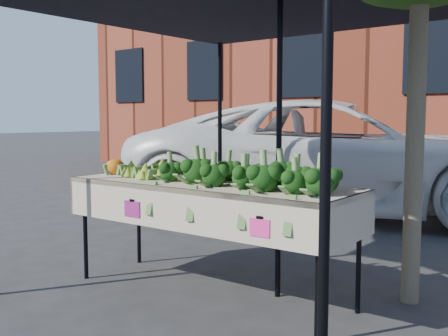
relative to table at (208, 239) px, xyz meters
The scene contains 9 objects.
ground 0.50m from the table, 137.52° to the right, with size 90.00×90.00×0.00m, color #28282A.
table is the anchor object (origin of this frame).
canopy 1.00m from the table, 73.15° to the left, with size 3.16×3.16×2.74m, color black, non-canonical shape.
broccoli_heap 0.68m from the table, ahead, with size 1.53×0.56×0.25m, color #16340C.
romanesco_cluster 0.86m from the table, behind, with size 0.42×0.56×0.19m, color #88AE36.
cauliflower_pair 1.18m from the table, behind, with size 0.19×0.19×0.17m, color orange.
vehicle 4.82m from the table, 102.29° to the left, with size 2.78×1.67×6.03m, color white.
street_tree 2.16m from the table, 31.45° to the left, with size 1.98×1.98×3.89m, color #1E4C14, non-canonical shape.
building_left 13.55m from the table, 113.48° to the left, with size 12.00×8.00×9.00m, color maroon.
Camera 1 is at (2.78, -3.01, 1.40)m, focal length 42.19 mm.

